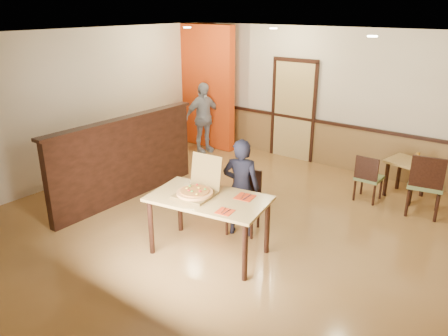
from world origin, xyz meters
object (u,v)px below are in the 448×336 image
object	(u,v)px
pizza_box	(197,190)
side_table	(406,170)
side_chair_left	(368,176)
main_table	(209,205)
diner	(241,188)
side_chair_right	(426,183)
condiment	(418,156)
passerby	(203,118)
diner_chair	(244,199)

from	to	relation	value
pizza_box	side_table	bearing A→B (deg)	58.35
side_chair_left	side_table	bearing A→B (deg)	-125.99
main_table	diner	distance (m)	0.70
side_chair_right	condiment	bearing A→B (deg)	-76.19
passerby	condiment	bearing A→B (deg)	-67.46
main_table	diner_chair	distance (m)	0.87
diner	main_table	bearing A→B (deg)	63.26
main_table	diner_chair	bearing A→B (deg)	80.39
condiment	diner_chair	bearing A→B (deg)	-120.47
side_chair_right	condiment	size ratio (longest dim) A/B	7.33
diner_chair	condiment	size ratio (longest dim) A/B	6.45
diner	pizza_box	bearing A→B (deg)	50.10
side_table	pizza_box	xyz separation A→B (m)	(-1.72, -3.59, 0.40)
main_table	condiment	distance (m)	4.06
main_table	diner	world-z (taller)	diner
diner_chair	side_chair_right	size ratio (longest dim) A/B	0.88
side_chair_left	side_table	size ratio (longest dim) A/B	1.15
side_chair_left	pizza_box	world-z (taller)	pizza_box
diner_chair	pizza_box	world-z (taller)	pizza_box
pizza_box	side_chair_left	bearing A→B (deg)	60.86
side_table	passerby	xyz separation A→B (m)	(-4.41, -0.23, 0.30)
pizza_box	side_chair_right	bearing A→B (deg)	47.57
pizza_box	condiment	xyz separation A→B (m)	(1.84, 3.73, -0.16)
diner_chair	diner	world-z (taller)	diner
side_chair_left	condiment	xyz separation A→B (m)	(0.57, 0.75, 0.28)
passerby	condiment	distance (m)	4.55
side_table	pizza_box	size ratio (longest dim) A/B	1.21
diner	passerby	bearing A→B (deg)	-66.76
main_table	side_chair_left	size ratio (longest dim) A/B	2.03
side_table	passerby	world-z (taller)	passerby
diner_chair	side_chair_left	bearing A→B (deg)	44.45
side_chair_left	diner	bearing A→B (deg)	64.97
diner	passerby	distance (m)	3.91
side_chair_right	passerby	size ratio (longest dim) A/B	0.65
condiment	passerby	bearing A→B (deg)	-175.39
side_chair_right	side_table	world-z (taller)	side_chair_right
side_chair_right	passerby	distance (m)	4.90
main_table	passerby	world-z (taller)	passerby
diner_chair	side_table	distance (m)	3.13
side_table	passerby	bearing A→B (deg)	-177.00
passerby	condiment	xyz separation A→B (m)	(4.54, 0.37, -0.06)
side_chair_left	side_table	xyz separation A→B (m)	(0.45, 0.61, 0.04)
side_chair_right	passerby	world-z (taller)	passerby
diner_chair	side_chair_left	size ratio (longest dim) A/B	1.11
diner_chair	side_chair_left	xyz separation A→B (m)	(1.10, 2.10, -0.05)
diner_chair	side_chair_right	bearing A→B (deg)	28.13
main_table	diner	bearing A→B (deg)	77.64
side_chair_left	passerby	size ratio (longest dim) A/B	0.52
side_chair_right	pizza_box	xyz separation A→B (m)	(-2.18, -2.96, 0.32)
passerby	diner_chair	bearing A→B (deg)	-113.06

